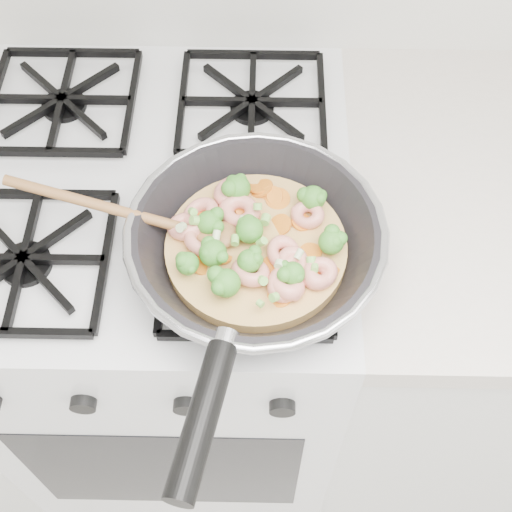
{
  "coord_description": "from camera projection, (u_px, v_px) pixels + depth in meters",
  "views": [
    {
      "loc": [
        0.17,
        1.06,
        1.69
      ],
      "look_at": [
        0.16,
        1.55,
        0.93
      ],
      "focal_mm": 48.0,
      "sensor_mm": 36.0,
      "label": 1
    }
  ],
  "objects": [
    {
      "name": "stove",
      "position": [
        177.0,
        321.0,
        1.38
      ],
      "size": [
        0.6,
        0.6,
        0.92
      ],
      "color": "white",
      "rests_on": "ground"
    },
    {
      "name": "skillet",
      "position": [
        254.0,
        246.0,
        0.87
      ],
      "size": [
        0.49,
        0.5,
        0.1
      ],
      "rotation": [
        0.0,
        0.0,
        0.42
      ],
      "color": "black",
      "rests_on": "stove"
    }
  ]
}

